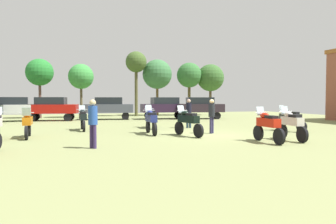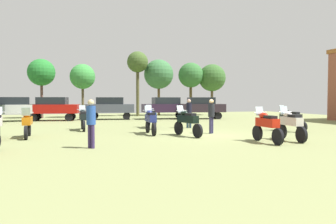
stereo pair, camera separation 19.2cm
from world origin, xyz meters
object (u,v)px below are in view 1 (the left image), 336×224
(motorcycle_2, at_px, (151,117))
(tree_1, at_px, (81,77))
(car_6, at_px, (200,106))
(person_3, at_px, (93,120))
(tree_4, at_px, (40,73))
(tree_5, at_px, (189,76))
(motorcycle_1, at_px, (151,120))
(tree_2, at_px, (157,74))
(person_1, at_px, (189,111))
(tree_7, at_px, (210,78))
(car_1, at_px, (109,107))
(motorcycle_3, at_px, (83,118))
(motorcycle_10, at_px, (292,124))
(car_3, at_px, (165,106))
(motorcycle_9, at_px, (28,123))
(motorcycle_4, at_px, (188,121))
(tree_6, at_px, (136,63))
(motorcycle_7, at_px, (290,119))
(motorcycle_12, at_px, (268,125))
(car_2, at_px, (12,107))
(person_2, at_px, (212,113))
(car_5, at_px, (51,107))

(motorcycle_2, xyz_separation_m, tree_1, (-3.77, 13.21, 3.35))
(car_6, xyz_separation_m, person_3, (-10.76, -14.89, -0.10))
(tree_4, bearing_deg, tree_5, 3.33)
(motorcycle_1, bearing_deg, tree_2, 75.06)
(person_1, xyz_separation_m, tree_7, (8.40, 14.53, 3.21))
(car_1, bearing_deg, motorcycle_3, 174.98)
(motorcycle_3, relative_size, tree_4, 0.40)
(motorcycle_10, bearing_deg, car_3, 98.61)
(motorcycle_2, bearing_deg, motorcycle_9, -153.96)
(motorcycle_4, relative_size, car_1, 0.49)
(car_1, distance_m, tree_2, 8.88)
(car_1, bearing_deg, tree_6, -25.15)
(motorcycle_3, distance_m, motorcycle_9, 3.94)
(motorcycle_10, bearing_deg, car_6, 87.04)
(motorcycle_1, distance_m, motorcycle_10, 6.81)
(tree_5, bearing_deg, motorcycle_4, -111.70)
(motorcycle_1, bearing_deg, tree_6, 82.37)
(motorcycle_7, distance_m, car_6, 11.94)
(tree_1, bearing_deg, person_1, -66.51)
(motorcycle_12, xyz_separation_m, tree_1, (-6.81, 21.10, 3.34))
(car_3, relative_size, tree_4, 0.77)
(motorcycle_12, xyz_separation_m, car_3, (0.48, 16.37, 0.43))
(car_2, bearing_deg, person_1, -135.46)
(car_2, height_order, tree_4, tree_4)
(motorcycle_10, distance_m, tree_4, 24.30)
(car_2, height_order, person_2, car_2)
(motorcycle_4, distance_m, car_2, 17.17)
(motorcycle_2, relative_size, car_1, 0.50)
(motorcycle_9, relative_size, person_1, 1.24)
(person_2, height_order, tree_4, tree_4)
(car_3, xyz_separation_m, tree_6, (-1.50, 5.67, 4.54))
(motorcycle_9, height_order, car_5, car_5)
(car_6, bearing_deg, motorcycle_10, -177.90)
(car_5, bearing_deg, tree_5, -61.25)
(motorcycle_4, height_order, motorcycle_7, motorcycle_4)
(motorcycle_4, xyz_separation_m, car_5, (-7.05, 13.80, 0.43))
(motorcycle_2, xyz_separation_m, motorcycle_3, (-4.17, -0.22, -0.00))
(motorcycle_4, bearing_deg, tree_2, 64.04)
(tree_5, relative_size, tree_7, 1.02)
(motorcycle_4, height_order, tree_4, tree_4)
(motorcycle_1, distance_m, person_2, 3.25)
(person_1, xyz_separation_m, tree_5, (5.86, 14.77, 3.46))
(tree_5, bearing_deg, person_3, -119.84)
(tree_6, bearing_deg, motorcycle_12, -87.34)
(car_3, xyz_separation_m, person_3, (-7.61, -15.76, -0.10))
(car_1, distance_m, tree_7, 13.36)
(person_2, bearing_deg, car_3, -130.55)
(car_6, bearing_deg, car_1, 88.81)
(tree_4, bearing_deg, tree_7, 2.12)
(tree_7, bearing_deg, car_5, -164.40)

